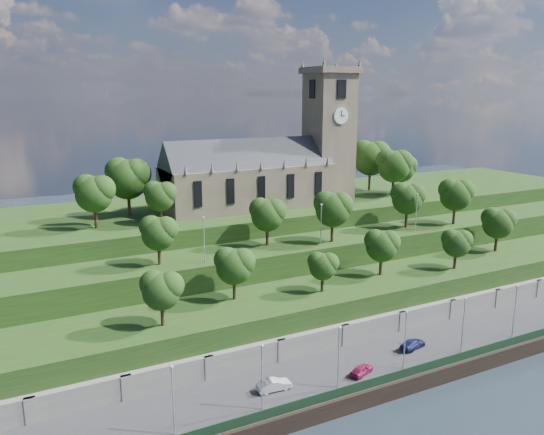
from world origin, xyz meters
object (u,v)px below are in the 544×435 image
car_middle (274,385)px  car_right (413,344)px  church (270,166)px  car_left (362,369)px

car_middle → car_right: size_ratio=0.97×
church → car_right: church is taller
car_left → church: bearing=-32.6°
church → car_left: 47.50m
church → car_left: church is taller
car_middle → car_right: (21.81, 0.84, -0.06)m
church → car_right: (1.96, -39.79, -19.89)m
car_left → car_middle: size_ratio=0.86×
car_left → car_right: 10.67m
car_left → car_middle: (-11.44, 1.67, 0.07)m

